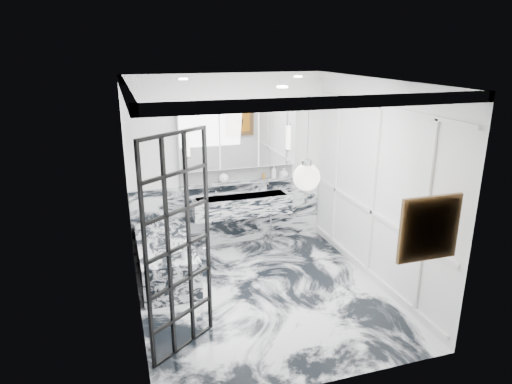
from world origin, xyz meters
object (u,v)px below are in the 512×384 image
object	(u,v)px
crittall_door	(179,248)
bathtub	(166,259)
trough_sink	(242,205)
mirror_cabinet	(238,137)

from	to	relation	value
crittall_door	bathtub	bearing A→B (deg)	53.27
trough_sink	crittall_door	bearing A→B (deg)	-119.68
trough_sink	mirror_cabinet	distance (m)	1.10
mirror_cabinet	crittall_door	bearing A→B (deg)	-117.98
crittall_door	trough_sink	distance (m)	2.74
bathtub	trough_sink	bearing A→B (deg)	26.48
crittall_door	trough_sink	size ratio (longest dim) A/B	1.49
trough_sink	mirror_cabinet	bearing A→B (deg)	90.00
mirror_cabinet	bathtub	size ratio (longest dim) A/B	1.15
trough_sink	bathtub	distance (m)	1.55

